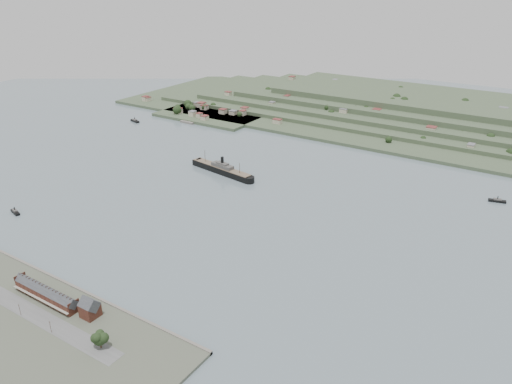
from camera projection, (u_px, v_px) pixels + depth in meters
The scene contains 10 objects.
ground at pixel (216, 211), 449.39m from camera, with size 1400.00×1400.00×0.00m, color slate.
near_shore at pixel (32, 322), 305.77m from camera, with size 220.00×80.00×2.60m.
terrace_row at pixel (46, 293), 322.73m from camera, with size 55.60×9.80×11.07m.
gabled_building at pixel (90, 308), 306.63m from camera, with size 10.40×10.18×14.09m.
far_peninsula at pixel (393, 109), 732.14m from camera, with size 760.00×309.00×30.00m.
steamship at pixel (220, 169), 533.61m from camera, with size 91.50×24.22×22.03m.
tugboat at pixel (15, 212), 443.97m from camera, with size 14.24×6.91×6.19m.
ferry_west at pixel (135, 121), 713.47m from camera, with size 18.53×9.63×6.69m.
ferry_east at pixel (497, 201), 465.98m from camera, with size 15.99×7.82×5.78m.
fig_tree at pixel (99, 338), 280.39m from camera, with size 10.00×8.66×11.16m.
Camera 1 is at (250.09, -319.10, 197.96)m, focal length 35.00 mm.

